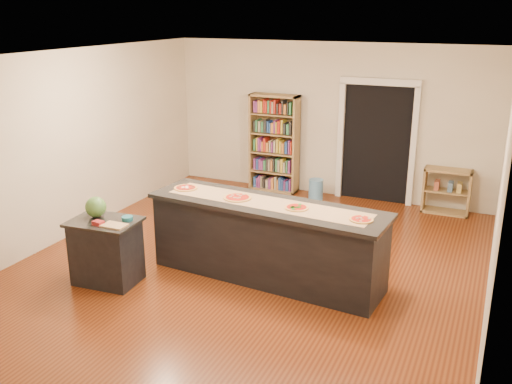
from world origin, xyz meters
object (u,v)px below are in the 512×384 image
at_px(side_counter, 106,251).
at_px(bookshelf, 274,143).
at_px(low_shelf, 447,191).
at_px(waste_bin, 316,189).
at_px(kitchen_island, 266,241).
at_px(watermelon, 96,207).

xyz_separation_m(side_counter, bookshelf, (0.48, 4.45, 0.50)).
xyz_separation_m(low_shelf, waste_bin, (-2.25, -0.22, -0.20)).
distance_m(kitchen_island, low_shelf, 3.97).
bearing_deg(waste_bin, bookshelf, 166.56).
distance_m(low_shelf, waste_bin, 2.27).
distance_m(kitchen_island, bookshelf, 3.78).
bearing_deg(watermelon, low_shelf, 48.86).
relative_size(kitchen_island, side_counter, 3.67).
bearing_deg(watermelon, waste_bin, 69.33).
relative_size(bookshelf, waste_bin, 4.82).
height_order(bookshelf, watermelon, bookshelf).
height_order(kitchen_island, bookshelf, bookshelf).
bearing_deg(bookshelf, watermelon, -98.41).
distance_m(low_shelf, watermelon, 5.84).
bearing_deg(bookshelf, side_counter, -96.19).
bearing_deg(kitchen_island, low_shelf, 67.03).
xyz_separation_m(kitchen_island, side_counter, (-1.81, -0.93, -0.09)).
height_order(kitchen_island, side_counter, kitchen_island).
height_order(bookshelf, low_shelf, bookshelf).
bearing_deg(side_counter, watermelon, 152.97).
xyz_separation_m(bookshelf, waste_bin, (0.92, -0.22, -0.73)).
height_order(side_counter, waste_bin, side_counter).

